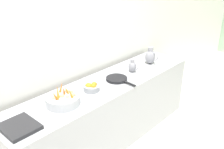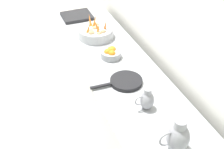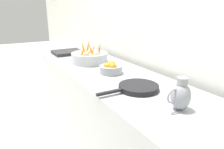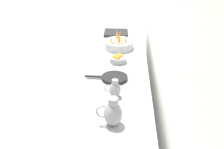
{
  "view_description": "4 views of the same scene",
  "coord_description": "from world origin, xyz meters",
  "px_view_note": "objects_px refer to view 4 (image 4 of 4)",
  "views": [
    {
      "loc": [
        0.5,
        -1.84,
        2.28
      ],
      "look_at": [
        -1.34,
        0.17,
        1.06
      ],
      "focal_mm": 41.33,
      "sensor_mm": 36.0,
      "label": 1
    },
    {
      "loc": [
        -0.63,
        2.25,
        2.41
      ],
      "look_at": [
        -1.32,
        0.49,
        1.05
      ],
      "focal_mm": 48.65,
      "sensor_mm": 36.0,
      "label": 2
    },
    {
      "loc": [
        -0.67,
        1.44,
        1.39
      ],
      "look_at": [
        -1.39,
        0.2,
        0.93
      ],
      "focal_mm": 32.95,
      "sensor_mm": 36.0,
      "label": 3
    },
    {
      "loc": [
        -1.58,
        3.09,
        2.33
      ],
      "look_at": [
        -1.45,
        0.42,
        0.93
      ],
      "focal_mm": 47.14,
      "sensor_mm": 36.0,
      "label": 4
    }
  ],
  "objects_px": {
    "orange_bowl": "(118,59)",
    "skillet_on_counter": "(114,78)",
    "metal_pitcher_tall": "(113,113)",
    "metal_pitcher_short": "(115,89)",
    "vegetable_colander": "(119,44)"
  },
  "relations": [
    {
      "from": "orange_bowl",
      "to": "skillet_on_counter",
      "type": "relative_size",
      "value": 0.43
    },
    {
      "from": "orange_bowl",
      "to": "metal_pitcher_short",
      "type": "xyz_separation_m",
      "value": [
        0.01,
        0.76,
        0.04
      ]
    },
    {
      "from": "metal_pitcher_tall",
      "to": "skillet_on_counter",
      "type": "xyz_separation_m",
      "value": [
        0.02,
        -0.77,
        -0.1
      ]
    },
    {
      "from": "metal_pitcher_short",
      "to": "skillet_on_counter",
      "type": "relative_size",
      "value": 0.4
    },
    {
      "from": "metal_pitcher_tall",
      "to": "metal_pitcher_short",
      "type": "height_order",
      "value": "metal_pitcher_tall"
    },
    {
      "from": "vegetable_colander",
      "to": "metal_pitcher_tall",
      "type": "xyz_separation_m",
      "value": [
        -0.0,
        1.61,
        0.06
      ]
    },
    {
      "from": "vegetable_colander",
      "to": "orange_bowl",
      "type": "xyz_separation_m",
      "value": [
        -0.01,
        0.42,
        -0.01
      ]
    },
    {
      "from": "metal_pitcher_tall",
      "to": "orange_bowl",
      "type": "bearing_deg",
      "value": -90.29
    },
    {
      "from": "orange_bowl",
      "to": "vegetable_colander",
      "type": "bearing_deg",
      "value": -89.16
    },
    {
      "from": "vegetable_colander",
      "to": "skillet_on_counter",
      "type": "distance_m",
      "value": 0.84
    },
    {
      "from": "metal_pitcher_short",
      "to": "orange_bowl",
      "type": "bearing_deg",
      "value": -90.57
    },
    {
      "from": "orange_bowl",
      "to": "metal_pitcher_tall",
      "type": "distance_m",
      "value": 1.19
    },
    {
      "from": "metal_pitcher_short",
      "to": "vegetable_colander",
      "type": "bearing_deg",
      "value": -90.07
    },
    {
      "from": "orange_bowl",
      "to": "skillet_on_counter",
      "type": "height_order",
      "value": "orange_bowl"
    },
    {
      "from": "skillet_on_counter",
      "to": "orange_bowl",
      "type": "bearing_deg",
      "value": -94.02
    }
  ]
}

